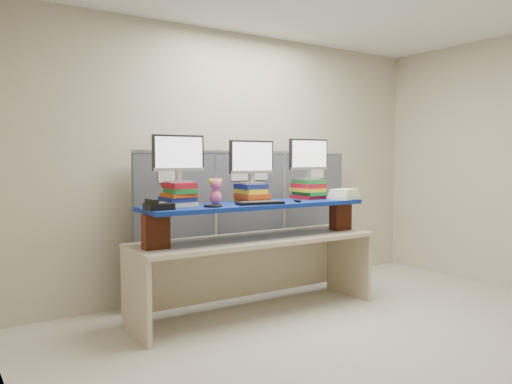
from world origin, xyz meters
TOP-DOWN VIEW (x-y plane):
  - room at (0.00, 0.00)m, footprint 5.00×4.00m
  - cubicle_partition at (-0.00, 1.78)m, footprint 2.60×0.06m
  - desk at (-0.33, 1.17)m, footprint 2.37×0.73m
  - brick_pier_left at (-1.33, 1.13)m, footprint 0.21×0.12m
  - brick_pier_right at (0.66, 1.10)m, footprint 0.21×0.12m
  - blue_board at (-0.33, 1.17)m, footprint 2.17×0.57m
  - book_stack_left at (-1.05, 1.29)m, footprint 0.27×0.32m
  - book_stack_center at (-0.30, 1.29)m, footprint 0.27×0.32m
  - book_stack_right at (0.38, 1.28)m, footprint 0.27×0.32m
  - monitor_left at (-1.05, 1.30)m, footprint 0.47×0.14m
  - monitor_center at (-0.30, 1.28)m, footprint 0.47×0.14m
  - monitor_right at (0.38, 1.27)m, footprint 0.47×0.14m
  - keyboard at (-0.39, 1.02)m, footprint 0.44×0.21m
  - mouse at (0.03, 1.00)m, footprint 0.08×0.11m
  - desk_phone at (-1.33, 1.09)m, footprint 0.21×0.19m
  - headset at (-0.85, 1.05)m, footprint 0.17×0.17m
  - plush_toy at (-0.73, 1.22)m, footprint 0.14×0.10m
  - binder_stack at (0.64, 1.03)m, footprint 0.33×0.30m

SIDE VIEW (x-z plane):
  - desk at x=-0.33m, z-range 0.21..0.93m
  - cubicle_partition at x=0.00m, z-range 0.00..1.53m
  - brick_pier_left at x=-1.33m, z-range 0.72..1.00m
  - brick_pier_right at x=0.66m, z-range 0.72..1.00m
  - blue_board at x=-0.33m, z-range 1.00..1.04m
  - headset at x=-0.85m, z-range 1.04..1.06m
  - keyboard at x=-0.39m, z-range 1.04..1.07m
  - mouse at x=0.03m, z-range 1.04..1.07m
  - desk_phone at x=-1.33m, z-range 1.03..1.12m
  - binder_stack at x=0.64m, z-range 1.04..1.14m
  - book_stack_center at x=-0.30m, z-range 1.04..1.21m
  - book_stack_right at x=0.38m, z-range 1.04..1.24m
  - book_stack_left at x=-1.05m, z-range 1.04..1.24m
  - plush_toy at x=-0.73m, z-range 1.04..1.28m
  - room at x=0.00m, z-range 0.00..2.80m
  - monitor_center at x=-0.30m, z-range 1.24..1.65m
  - monitor_right at x=0.38m, z-range 1.26..1.67m
  - monitor_left at x=-1.05m, z-range 1.27..1.68m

